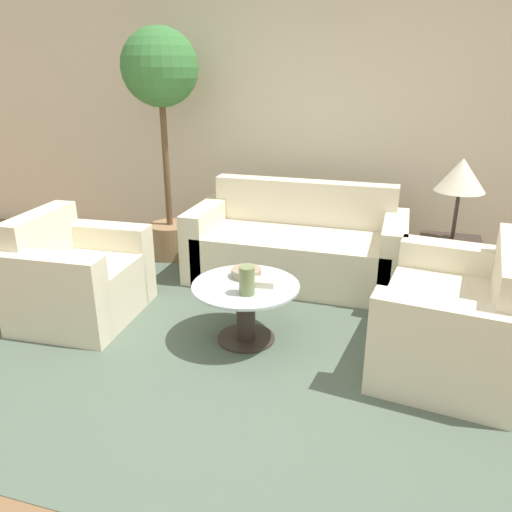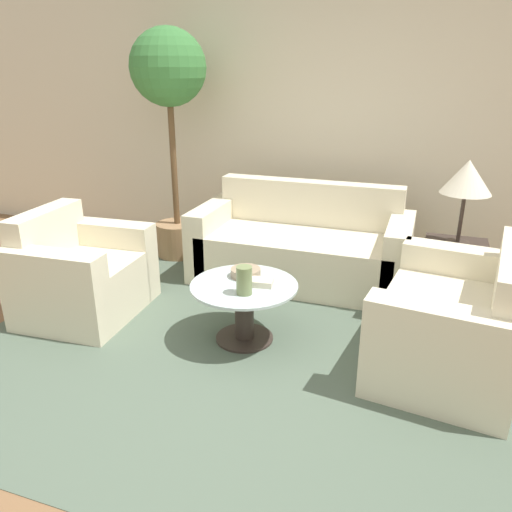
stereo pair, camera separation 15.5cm
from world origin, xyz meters
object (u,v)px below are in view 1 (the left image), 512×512
Objects in this scene: potted_plant at (162,97)px; bowl at (246,273)px; armchair at (75,280)px; table_lamp at (461,177)px; vase at (247,280)px; coffee_table at (246,304)px; book_stack at (260,282)px; loveseat at (459,322)px; sofa_main at (297,247)px.

bowl is at bearing -46.07° from potted_plant.
bowl is (1.34, 0.14, 0.17)m from armchair.
table_lamp is 3.46× the size of vase.
potted_plant is (-2.64, 0.33, 0.52)m from table_lamp.
table_lamp is at bearing 37.53° from coffee_table.
armchair is 0.45× the size of potted_plant.
book_stack is at bearing -140.94° from table_lamp.
armchair is 1.48m from book_stack.
armchair is 4.56× the size of bowl.
loveseat is 1.40m from vase.
table_lamp is at bearing 31.42° from book_stack.
book_stack is (1.48, 0.03, 0.16)m from armchair.
book_stack is at bearing 74.23° from vase.
armchair is 1.90m from potted_plant.
potted_plant is 2.27m from vase.
armchair is 5.09× the size of vase.
loveseat is (1.31, -1.10, 0.00)m from sofa_main.
book_stack is (-1.31, -0.11, 0.16)m from loveseat.
armchair is 0.73× the size of loveseat.
loveseat is at bearing -40.02° from sofa_main.
potted_plant is at bearing 133.93° from bowl.
loveseat reaches higher than armchair.
vase is 0.30m from bowl.
coffee_table is 0.34× the size of potted_plant.
vase is at bearing -98.37° from armchair.
table_lamp reaches higher than bowl.
book_stack is at bearing -39.67° from bowl.
loveseat is 1.32m from book_stack.
loveseat is 1.20m from table_lamp.
sofa_main is at bearing 88.06° from vase.
sofa_main is 2.54× the size of coffee_table.
coffee_table is 0.29m from vase.
loveseat is 1.45m from bowl.
sofa_main is 1.23m from coffee_table.
loveseat is at bearing 11.43° from vase.
armchair is at bearing -158.76° from table_lamp.
vase reaches higher than coffee_table.
sofa_main reaches higher than coffee_table.
sofa_main is at bearing -6.95° from potted_plant.
vase is 0.18m from book_stack.
book_stack is (1.35, -1.37, -1.12)m from potted_plant.
sofa_main is 1.22m from book_stack.
coffee_table is 1.13× the size of table_lamp.
table_lamp is at bearing -7.26° from sofa_main.
potted_plant is at bearing -8.20° from armchair.
potted_plant is 2.23m from book_stack.
table_lamp is at bearing 33.17° from bowl.
table_lamp is 1.80m from bowl.
armchair reaches higher than bowl.
sofa_main reaches higher than vase.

